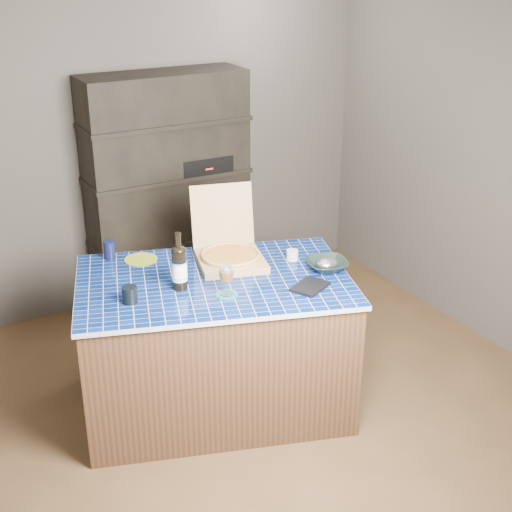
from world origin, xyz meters
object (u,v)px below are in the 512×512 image
kitchen_island (215,343)px  dvd_case (310,287)px  pizza_box (230,253)px  bowl (327,265)px  wine_glass (226,274)px  mead_bottle (179,267)px

kitchen_island → dvd_case: bearing=-23.1°
kitchen_island → dvd_case: size_ratio=8.47×
pizza_box → bowl: pizza_box is taller
pizza_box → wine_glass: pizza_box is taller
dvd_case → pizza_box: bearing=177.6°
dvd_case → bowl: bearing=99.2°
pizza_box → wine_glass: bearing=-104.8°
wine_glass → dvd_case: (0.45, -0.15, -0.12)m
kitchen_island → mead_bottle: bearing=-157.3°
kitchen_island → pizza_box: bearing=58.7°
mead_bottle → dvd_case: bearing=-28.6°
pizza_box → wine_glass: (-0.21, -0.38, 0.07)m
pizza_box → dvd_case: size_ratio=2.62×
mead_bottle → dvd_case: size_ratio=1.59×
pizza_box → dvd_case: bearing=-51.4°
kitchen_island → bowl: 0.82m
pizza_box → bowl: 0.59m
kitchen_island → bowl: bowl is taller
bowl → dvd_case: bearing=-144.4°
kitchen_island → pizza_box: 0.55m
mead_bottle → wine_glass: (0.19, -0.20, -0.00)m
dvd_case → bowl: size_ratio=0.87×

